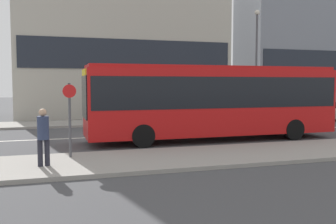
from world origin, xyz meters
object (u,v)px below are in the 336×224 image
Objects in this scene: parked_car_0 at (295,113)px; bus_stop_sign at (70,114)px; street_lamp at (256,54)px; pedestrian_near_stop at (43,134)px; city_bus at (213,98)px.

bus_stop_sign is at bearing -150.02° from parked_car_0.
street_lamp is (13.18, 10.54, 3.11)m from bus_stop_sign.
bus_stop_sign reaches higher than pedestrian_near_stop.
street_lamp is at bearing 38.64° from bus_stop_sign.
street_lamp is (6.67, 7.59, 2.76)m from city_bus.
bus_stop_sign is at bearing -160.69° from city_bus.
city_bus reaches higher than pedestrian_near_stop.
parked_car_0 is at bearing 29.98° from bus_stop_sign.
parked_car_0 is 0.59× the size of street_lamp.
city_bus is at bearing -146.21° from parked_car_0.
city_bus reaches higher than parked_car_0.
street_lamp is at bearing 33.57° from pedestrian_near_stop.
pedestrian_near_stop is at bearing -155.60° from city_bus.
pedestrian_near_stop is (-7.33, -4.15, -0.83)m from city_bus.
city_bus is 1.53× the size of street_lamp.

